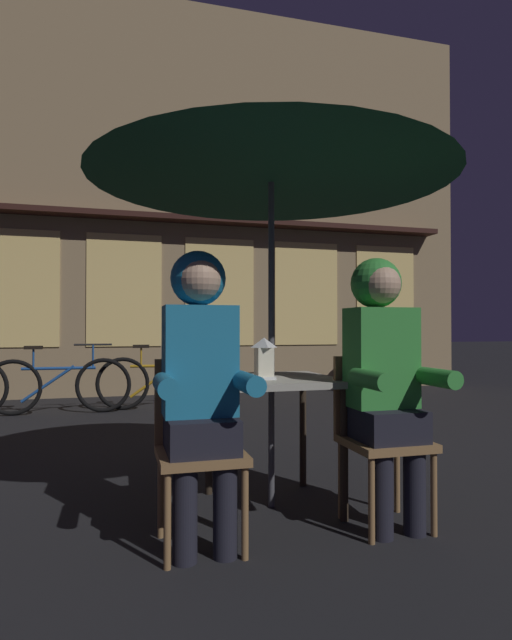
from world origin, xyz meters
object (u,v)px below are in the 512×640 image
object	(u,v)px
cafe_table	(271,395)
patio_umbrella	(271,150)
bicycle_third	(164,381)
bicycle_second	(59,385)
person_right_hooded	(383,362)
potted_plant	(375,358)
lantern	(264,357)
chair_right	(378,429)
chair_left	(198,439)
person_left_hooded	(200,366)

from	to	relation	value
cafe_table	patio_umbrella	size ratio (longest dim) A/B	0.32
bicycle_third	bicycle_second	bearing A→B (deg)	-177.10
person_right_hooded	potted_plant	world-z (taller)	person_right_hooded
lantern	potted_plant	world-z (taller)	lantern
patio_umbrella	chair_right	xyz separation A→B (m)	(0.48, -0.37, -1.57)
bicycle_third	cafe_table	bearing A→B (deg)	-85.59
person_right_hooded	patio_umbrella	bearing A→B (deg)	138.43
chair_right	lantern	bearing A→B (deg)	153.65
bicycle_third	potted_plant	size ratio (longest dim) A/B	1.82
chair_left	bicycle_third	world-z (taller)	chair_left
person_left_hooded	potted_plant	bearing A→B (deg)	53.77
chair_right	bicycle_second	bearing A→B (deg)	116.55
bicycle_third	person_right_hooded	bearing A→B (deg)	-79.53
patio_umbrella	person_left_hooded	xyz separation A→B (m)	(-0.48, -0.43, -1.21)
chair_right	bicycle_second	distance (m)	4.51
bicycle_second	person_right_hooded	bearing A→B (deg)	-63.77
person_right_hooded	bicycle_second	bearing A→B (deg)	116.23
patio_umbrella	bicycle_third	size ratio (longest dim) A/B	1.38
patio_umbrella	bicycle_third	distance (m)	4.11
lantern	bicycle_second	distance (m)	4.06
lantern	potted_plant	xyz separation A→B (m)	(3.17, 4.55, -0.32)
bicycle_second	bicycle_third	world-z (taller)	same
chair_right	bicycle_second	size ratio (longest dim) A/B	0.52
cafe_table	patio_umbrella	xyz separation A→B (m)	(0.00, 0.00, 1.42)
patio_umbrella	potted_plant	size ratio (longest dim) A/B	2.51
lantern	chair_left	xyz separation A→B (m)	(-0.41, -0.27, -0.37)
cafe_table	person_right_hooded	bearing A→B (deg)	-41.57
chair_left	potted_plant	distance (m)	6.01
cafe_table	chair_right	size ratio (longest dim) A/B	0.85
lantern	bicycle_second	world-z (taller)	lantern
cafe_table	potted_plant	world-z (taller)	potted_plant
person_right_hooded	potted_plant	size ratio (longest dim) A/B	1.52
person_right_hooded	bicycle_third	world-z (taller)	person_right_hooded
patio_umbrella	lantern	bearing A→B (deg)	-126.94
cafe_table	lantern	bearing A→B (deg)	-126.94
person_left_hooded	potted_plant	size ratio (longest dim) A/B	1.52
chair_left	bicycle_third	bearing A→B (deg)	87.31
chair_left	person_left_hooded	world-z (taller)	person_left_hooded
patio_umbrella	chair_right	distance (m)	1.68
chair_right	person_right_hooded	size ratio (longest dim) A/B	0.62
patio_umbrella	potted_plant	world-z (taller)	patio_umbrella
chair_left	chair_right	distance (m)	0.96
patio_umbrella	bicycle_second	world-z (taller)	patio_umbrella
cafe_table	chair_right	bearing A→B (deg)	-37.55
lantern	chair_right	xyz separation A→B (m)	(0.55, -0.27, -0.37)
patio_umbrella	lantern	xyz separation A→B (m)	(-0.07, -0.10, -1.20)
cafe_table	bicycle_second	size ratio (longest dim) A/B	0.44
chair_right	patio_umbrella	bearing A→B (deg)	142.45
person_right_hooded	chair_left	bearing A→B (deg)	176.61
lantern	person_right_hooded	distance (m)	0.64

